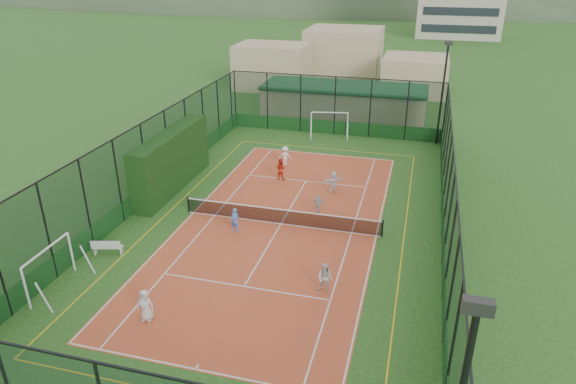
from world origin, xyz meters
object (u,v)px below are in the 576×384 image
(child_far_right, at_px, (319,204))
(clubhouse, at_px, (344,102))
(futsal_goal_near, at_px, (50,269))
(floodlight_ne, at_px, (442,95))
(child_near_mid, at_px, (235,220))
(child_far_left, at_px, (285,156))
(futsal_goal_far, at_px, (329,124))
(child_near_right, at_px, (325,278))
(white_bench, at_px, (108,246))
(child_far_back, at_px, (333,182))
(child_near_left, at_px, (145,305))
(coach, at_px, (280,169))

(child_far_right, bearing_deg, clubhouse, -88.36)
(clubhouse, xyz_separation_m, futsal_goal_near, (-8.54, -30.82, -0.52))
(floodlight_ne, distance_m, futsal_goal_near, 30.81)
(child_near_mid, bearing_deg, child_far_right, 49.61)
(child_far_left, bearing_deg, futsal_goal_far, -104.97)
(child_near_right, distance_m, child_far_left, 15.89)
(white_bench, height_order, child_near_mid, child_near_mid)
(child_near_mid, relative_size, child_near_right, 0.96)
(clubhouse, height_order, white_bench, clubhouse)
(white_bench, relative_size, futsal_goal_near, 0.47)
(floodlight_ne, xyz_separation_m, child_near_right, (-4.87, -22.42, -3.37))
(futsal_goal_far, distance_m, child_near_mid, 18.08)
(white_bench, distance_m, child_far_left, 15.44)
(clubhouse, distance_m, child_near_right, 28.09)
(futsal_goal_far, distance_m, child_far_back, 11.58)
(futsal_goal_far, height_order, child_near_left, futsal_goal_far)
(futsal_goal_near, height_order, futsal_goal_far, futsal_goal_near)
(child_near_right, bearing_deg, child_far_back, 110.31)
(futsal_goal_near, height_order, child_near_left, futsal_goal_near)
(clubhouse, relative_size, coach, 10.09)
(child_near_mid, bearing_deg, child_near_right, -25.65)
(child_far_back, bearing_deg, child_far_right, 55.88)
(child_far_back, bearing_deg, child_near_mid, 27.75)
(child_near_left, bearing_deg, futsal_goal_near, 163.60)
(futsal_goal_near, distance_m, coach, 16.58)
(child_near_left, distance_m, child_far_back, 15.80)
(child_near_mid, bearing_deg, child_near_left, -86.49)
(white_bench, bearing_deg, child_far_left, 54.07)
(floodlight_ne, relative_size, child_far_back, 5.72)
(floodlight_ne, xyz_separation_m, child_near_left, (-11.80, -26.34, -3.37))
(futsal_goal_near, bearing_deg, futsal_goal_far, -18.42)
(floodlight_ne, relative_size, child_far_left, 5.71)
(futsal_goal_far, distance_m, child_far_right, 14.81)
(futsal_goal_near, distance_m, child_near_left, 5.43)
(white_bench, relative_size, child_near_right, 1.04)
(child_far_back, bearing_deg, clubhouse, -111.96)
(futsal_goal_far, bearing_deg, child_far_back, -89.13)
(futsal_goal_far, bearing_deg, child_far_right, -92.96)
(futsal_goal_near, distance_m, child_near_mid, 9.65)
(futsal_goal_far, bearing_deg, clubhouse, 75.27)
(child_near_right, height_order, child_far_back, child_near_right)
(child_far_left, bearing_deg, floodlight_ne, -145.74)
(child_near_left, relative_size, child_far_back, 1.03)
(floodlight_ne, bearing_deg, futsal_goal_near, -123.99)
(clubhouse, distance_m, futsal_goal_near, 31.98)
(child_far_right, bearing_deg, futsal_goal_near, 42.20)
(futsal_goal_far, relative_size, child_far_left, 2.21)
(child_near_left, distance_m, child_near_mid, 8.27)
(floodlight_ne, height_order, futsal_goal_near, floodlight_ne)
(white_bench, bearing_deg, futsal_goal_far, 56.60)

